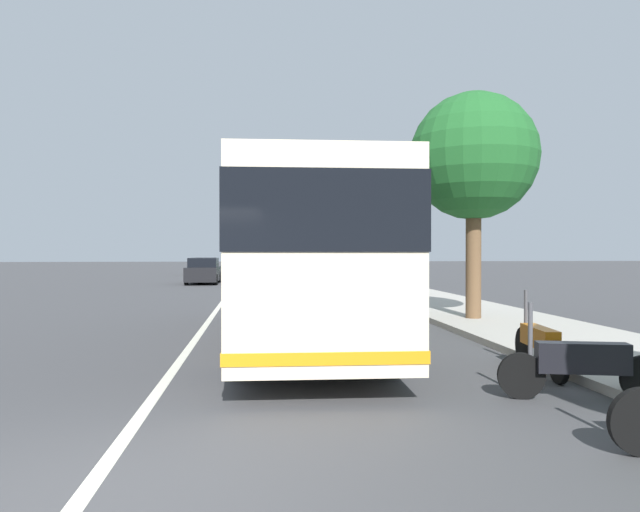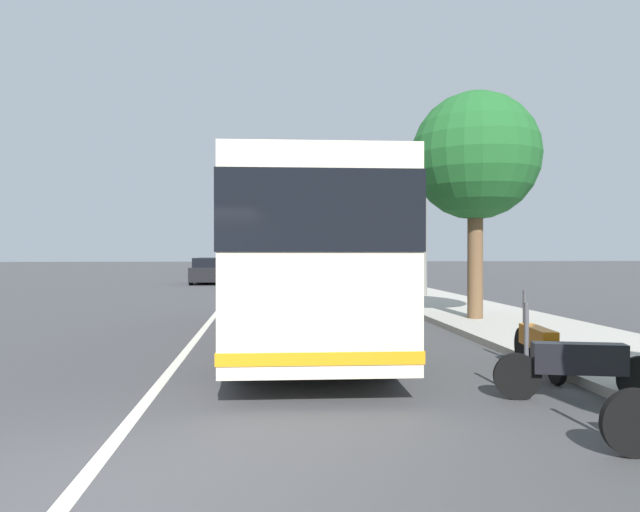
{
  "view_description": "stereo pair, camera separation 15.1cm",
  "coord_description": "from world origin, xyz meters",
  "px_view_note": "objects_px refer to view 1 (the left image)",
  "views": [
    {
      "loc": [
        -4.39,
        -1.35,
        1.89
      ],
      "look_at": [
        7.78,
        -2.69,
        1.81
      ],
      "focal_mm": 31.58,
      "sensor_mm": 36.0,
      "label": 1
    },
    {
      "loc": [
        -4.41,
        -1.5,
        1.89
      ],
      "look_at": [
        7.78,
        -2.69,
        1.81
      ],
      "focal_mm": 31.58,
      "sensor_mm": 36.0,
      "label": 2
    }
  ],
  "objects_px": {
    "car_behind_bus": "(270,268)",
    "car_oncoming": "(204,266)",
    "motorcycle_mid_row": "(539,343)",
    "roadside_tree_far_block": "(360,203)",
    "car_ahead_same_lane": "(203,271)",
    "roadside_tree_mid_block": "(474,158)",
    "coach_bus": "(306,252)",
    "motorcycle_by_tree": "(582,364)",
    "car_far_distant": "(277,264)",
    "utility_pole": "(420,220)"
  },
  "relations": [
    {
      "from": "car_far_distant",
      "to": "utility_pole",
      "type": "relative_size",
      "value": 0.66
    },
    {
      "from": "motorcycle_mid_row",
      "to": "car_oncoming",
      "type": "relative_size",
      "value": 0.48
    },
    {
      "from": "motorcycle_mid_row",
      "to": "car_oncoming",
      "type": "distance_m",
      "value": 40.72
    },
    {
      "from": "car_oncoming",
      "to": "car_far_distant",
      "type": "xyz_separation_m",
      "value": [
        8.89,
        -6.37,
        0.01
      ]
    },
    {
      "from": "car_far_distant",
      "to": "roadside_tree_mid_block",
      "type": "height_order",
      "value": "roadside_tree_mid_block"
    },
    {
      "from": "car_ahead_same_lane",
      "to": "motorcycle_by_tree",
      "type": "bearing_deg",
      "value": 14.95
    },
    {
      "from": "motorcycle_mid_row",
      "to": "car_ahead_same_lane",
      "type": "distance_m",
      "value": 27.01
    },
    {
      "from": "car_ahead_same_lane",
      "to": "utility_pole",
      "type": "bearing_deg",
      "value": 39.34
    },
    {
      "from": "car_oncoming",
      "to": "roadside_tree_far_block",
      "type": "height_order",
      "value": "roadside_tree_far_block"
    },
    {
      "from": "car_behind_bus",
      "to": "roadside_tree_far_block",
      "type": "bearing_deg",
      "value": -147.89
    },
    {
      "from": "car_behind_bus",
      "to": "car_oncoming",
      "type": "height_order",
      "value": "car_behind_bus"
    },
    {
      "from": "coach_bus",
      "to": "car_behind_bus",
      "type": "bearing_deg",
      "value": 2.37
    },
    {
      "from": "coach_bus",
      "to": "car_behind_bus",
      "type": "relative_size",
      "value": 2.34
    },
    {
      "from": "car_oncoming",
      "to": "roadside_tree_far_block",
      "type": "bearing_deg",
      "value": 39.01
    },
    {
      "from": "motorcycle_by_tree",
      "to": "roadside_tree_mid_block",
      "type": "relative_size",
      "value": 0.34
    },
    {
      "from": "motorcycle_mid_row",
      "to": "motorcycle_by_tree",
      "type": "bearing_deg",
      "value": 176.84
    },
    {
      "from": "roadside_tree_mid_block",
      "to": "car_behind_bus",
      "type": "bearing_deg",
      "value": 10.18
    },
    {
      "from": "utility_pole",
      "to": "car_behind_bus",
      "type": "bearing_deg",
      "value": 16.63
    },
    {
      "from": "car_behind_bus",
      "to": "car_far_distant",
      "type": "bearing_deg",
      "value": -3.65
    },
    {
      "from": "car_oncoming",
      "to": "car_far_distant",
      "type": "relative_size",
      "value": 1.02
    },
    {
      "from": "motorcycle_mid_row",
      "to": "car_far_distant",
      "type": "bearing_deg",
      "value": 9.96
    },
    {
      "from": "motorcycle_by_tree",
      "to": "roadside_tree_far_block",
      "type": "bearing_deg",
      "value": -80.75
    },
    {
      "from": "car_ahead_same_lane",
      "to": "motorcycle_mid_row",
      "type": "bearing_deg",
      "value": 16.45
    },
    {
      "from": "car_ahead_same_lane",
      "to": "car_far_distant",
      "type": "height_order",
      "value": "car_ahead_same_lane"
    },
    {
      "from": "car_behind_bus",
      "to": "coach_bus",
      "type": "bearing_deg",
      "value": -179.63
    },
    {
      "from": "car_ahead_same_lane",
      "to": "car_oncoming",
      "type": "bearing_deg",
      "value": -174.93
    },
    {
      "from": "coach_bus",
      "to": "utility_pole",
      "type": "height_order",
      "value": "utility_pole"
    },
    {
      "from": "coach_bus",
      "to": "motorcycle_by_tree",
      "type": "height_order",
      "value": "coach_bus"
    },
    {
      "from": "coach_bus",
      "to": "motorcycle_by_tree",
      "type": "xyz_separation_m",
      "value": [
        -5.25,
        -3.07,
        -1.42
      ]
    },
    {
      "from": "car_ahead_same_lane",
      "to": "coach_bus",
      "type": "bearing_deg",
      "value": 10.87
    },
    {
      "from": "roadside_tree_mid_block",
      "to": "utility_pole",
      "type": "height_order",
      "value": "utility_pole"
    },
    {
      "from": "roadside_tree_far_block",
      "to": "car_behind_bus",
      "type": "bearing_deg",
      "value": 32.06
    },
    {
      "from": "car_oncoming",
      "to": "car_far_distant",
      "type": "height_order",
      "value": "car_far_distant"
    },
    {
      "from": "coach_bus",
      "to": "roadside_tree_mid_block",
      "type": "xyz_separation_m",
      "value": [
        2.43,
        -4.68,
        2.52
      ]
    },
    {
      "from": "coach_bus",
      "to": "car_ahead_same_lane",
      "type": "distance_m",
      "value": 22.73
    },
    {
      "from": "roadside_tree_far_block",
      "to": "motorcycle_by_tree",
      "type": "bearing_deg",
      "value": 175.7
    },
    {
      "from": "motorcycle_mid_row",
      "to": "roadside_tree_mid_block",
      "type": "distance_m",
      "value": 7.34
    },
    {
      "from": "coach_bus",
      "to": "motorcycle_by_tree",
      "type": "distance_m",
      "value": 6.25
    },
    {
      "from": "roadside_tree_far_block",
      "to": "utility_pole",
      "type": "bearing_deg",
      "value": -177.4
    },
    {
      "from": "coach_bus",
      "to": "motorcycle_mid_row",
      "type": "bearing_deg",
      "value": -134.95
    },
    {
      "from": "motorcycle_mid_row",
      "to": "roadside_tree_far_block",
      "type": "bearing_deg",
      "value": 3.08
    },
    {
      "from": "car_ahead_same_lane",
      "to": "roadside_tree_mid_block",
      "type": "height_order",
      "value": "roadside_tree_mid_block"
    },
    {
      "from": "car_oncoming",
      "to": "roadside_tree_far_block",
      "type": "relative_size",
      "value": 0.66
    },
    {
      "from": "motorcycle_by_tree",
      "to": "roadside_tree_mid_block",
      "type": "distance_m",
      "value": 8.78
    },
    {
      "from": "motorcycle_by_tree",
      "to": "coach_bus",
      "type": "bearing_deg",
      "value": -46.09
    },
    {
      "from": "motorcycle_by_tree",
      "to": "car_far_distant",
      "type": "relative_size",
      "value": 0.48
    },
    {
      "from": "roadside_tree_far_block",
      "to": "car_oncoming",
      "type": "bearing_deg",
      "value": 35.1
    },
    {
      "from": "coach_bus",
      "to": "roadside_tree_far_block",
      "type": "height_order",
      "value": "roadside_tree_far_block"
    },
    {
      "from": "motorcycle_mid_row",
      "to": "car_oncoming",
      "type": "height_order",
      "value": "car_oncoming"
    },
    {
      "from": "motorcycle_mid_row",
      "to": "car_far_distant",
      "type": "xyz_separation_m",
      "value": [
        48.63,
        2.52,
        0.26
      ]
    }
  ]
}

